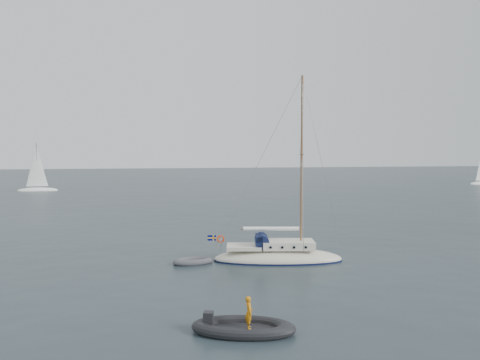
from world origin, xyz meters
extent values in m
plane|color=black|center=(0.00, 0.00, 0.00)|extent=(300.00, 300.00, 0.00)
ellipsoid|color=beige|center=(-0.04, 0.28, 0.14)|extent=(8.39, 2.61, 1.40)
cube|color=beige|center=(0.61, 0.28, 1.10)|extent=(3.36, 1.77, 0.51)
cube|color=beige|center=(-2.28, 0.28, 0.95)|extent=(2.24, 1.77, 0.23)
cylinder|color=#121A3B|center=(-1.11, 0.28, 1.36)|extent=(0.89, 1.54, 0.89)
cube|color=#121A3B|center=(-1.30, 0.28, 1.54)|extent=(0.42, 1.54, 0.37)
cylinder|color=brown|center=(1.45, 0.28, 6.43)|extent=(0.14, 0.14, 11.19)
cylinder|color=brown|center=(1.45, 0.28, 6.99)|extent=(0.05, 2.05, 0.05)
cylinder|color=brown|center=(-0.51, 0.28, 2.10)|extent=(3.91, 0.09, 0.09)
cylinder|color=white|center=(-0.51, 0.28, 2.14)|extent=(3.64, 0.26, 0.26)
cylinder|color=gray|center=(-3.77, 0.28, 1.35)|extent=(0.04, 2.05, 0.04)
torus|color=red|center=(-3.82, 0.84, 1.35)|extent=(0.50, 0.09, 0.50)
cylinder|color=brown|center=(-4.10, 0.28, 1.26)|extent=(0.03, 0.03, 0.84)
cube|color=#000869|center=(-4.37, 0.28, 1.54)|extent=(0.56, 0.02, 0.35)
cube|color=gold|center=(-4.37, 0.28, 1.54)|extent=(0.58, 0.03, 0.08)
cube|color=gold|center=(-4.27, 0.28, 1.54)|extent=(0.08, 0.03, 0.37)
cylinder|color=black|center=(-0.60, 1.17, 1.10)|extent=(0.17, 0.06, 0.17)
cylinder|color=black|center=(-0.60, -0.62, 1.10)|extent=(0.17, 0.06, 0.17)
cylinder|color=black|center=(0.15, 1.17, 1.10)|extent=(0.17, 0.06, 0.17)
cylinder|color=black|center=(0.15, -0.62, 1.10)|extent=(0.17, 0.06, 0.17)
cylinder|color=black|center=(0.89, 1.17, 1.10)|extent=(0.17, 0.06, 0.17)
cylinder|color=black|center=(0.89, -0.62, 1.10)|extent=(0.17, 0.06, 0.17)
cylinder|color=black|center=(1.64, 1.17, 1.10)|extent=(0.17, 0.06, 0.17)
cylinder|color=black|center=(1.64, -0.62, 1.10)|extent=(0.17, 0.06, 0.17)
cube|color=#4F4E53|center=(-5.58, 0.49, 0.11)|extent=(1.61, 0.66, 0.09)
cube|color=black|center=(-4.37, -11.13, 0.15)|extent=(2.61, 1.09, 0.13)
cube|color=black|center=(-5.78, -11.13, 0.49)|extent=(0.38, 0.38, 0.65)
imported|color=#C7740E|center=(-4.15, -11.13, 0.85)|extent=(0.40, 0.53, 1.30)
ellipsoid|color=white|center=(-28.78, 56.89, 0.06)|extent=(6.73, 2.24, 1.12)
cylinder|color=gray|center=(-28.78, 56.89, 4.49)|extent=(0.11, 0.11, 7.85)
cone|color=white|center=(-28.84, 56.89, 4.49)|extent=(3.59, 3.59, 7.29)
camera|label=1|loc=(-7.56, -29.05, 7.35)|focal=35.00mm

